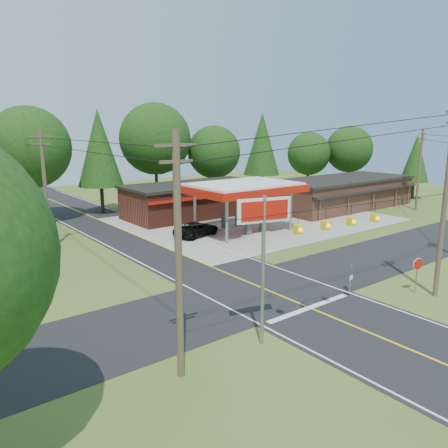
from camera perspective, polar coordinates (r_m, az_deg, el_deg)
ground at (r=28.06m, az=5.57°, el=-8.57°), size 120.00×120.00×0.00m
main_highway at (r=28.06m, az=5.57°, el=-8.55°), size 8.00×120.00×0.02m
cross_road at (r=28.06m, az=5.57°, el=-8.54°), size 70.00×7.00×0.02m
lane_center_yellow at (r=28.06m, az=5.57°, el=-8.52°), size 0.15×110.00×0.00m
gas_canopy at (r=42.31m, az=2.55°, el=4.56°), size 10.60×7.40×4.88m
convenience_store at (r=51.15m, az=-3.85°, el=3.24°), size 16.40×7.55×3.80m
strip_building at (r=58.41m, az=15.03°, el=3.98°), size 20.40×8.75×3.80m
utility_pole_near_right at (r=28.53m, az=26.93°, el=2.88°), size 1.80×0.30×11.50m
utility_pole_near_left at (r=17.11m, az=-5.98°, el=-4.00°), size 1.80×0.30×10.00m
utility_pole_far_left at (r=38.65m, az=-22.32°, el=4.31°), size 1.80×0.30×10.00m
utility_pole_far_right at (r=59.31m, az=24.16°, el=6.65°), size 1.80×0.30×10.00m
utility_pole_north at (r=55.48m, az=-25.58°, el=5.73°), size 0.30×0.30×9.50m
overhead_beacons at (r=21.79m, az=14.81°, el=1.94°), size 17.04×2.04×1.03m
treeline_backdrop at (r=47.05m, az=-14.10°, el=8.94°), size 70.27×51.59×13.30m
suv_car at (r=41.46m, az=-3.60°, el=-0.67°), size 5.89×5.89×1.34m
sedan_car at (r=51.10m, az=6.49°, el=1.89°), size 6.18×6.18×1.57m
big_stop_sign at (r=19.71m, az=5.22°, el=-1.46°), size 2.57×0.75×7.10m
octagonal_stop_sign at (r=29.43m, az=23.97°, el=-5.15°), size 0.78×0.23×2.27m
route_sign_post at (r=28.23m, az=16.26°, el=-6.50°), size 0.38×0.13×1.89m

